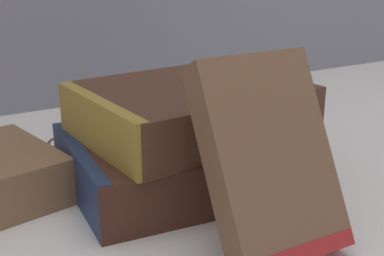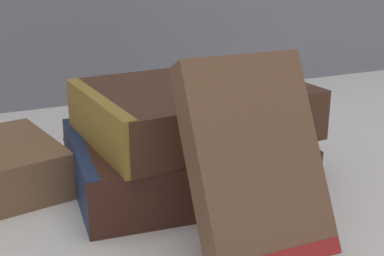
{
  "view_description": "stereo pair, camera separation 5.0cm",
  "coord_description": "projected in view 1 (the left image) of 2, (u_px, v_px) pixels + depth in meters",
  "views": [
    {
      "loc": [
        -0.25,
        -0.37,
        0.22
      ],
      "look_at": [
        -0.01,
        0.04,
        0.06
      ],
      "focal_mm": 50.0,
      "sensor_mm": 36.0,
      "label": 1
    },
    {
      "loc": [
        -0.2,
        -0.39,
        0.22
      ],
      "look_at": [
        -0.01,
        0.04,
        0.06
      ],
      "focal_mm": 50.0,
      "sensor_mm": 36.0,
      "label": 2
    }
  ],
  "objects": [
    {
      "name": "book_leaning_front",
      "position": [
        270.0,
        165.0,
        0.39
      ],
      "size": [
        0.1,
        0.09,
        0.15
      ],
      "rotation": [
        -0.48,
        0.0,
        0.0
      ],
      "color": "brown",
      "rests_on": "ground_plane"
    },
    {
      "name": "reading_glasses",
      "position": [
        86.0,
        135.0,
        0.66
      ],
      "size": [
        0.12,
        0.08,
        0.0
      ],
      "rotation": [
        0.0,
        0.0,
        0.35
      ],
      "color": "#4C3828",
      "rests_on": "ground_plane"
    },
    {
      "name": "pocket_watch",
      "position": [
        225.0,
        77.0,
        0.53
      ],
      "size": [
        0.05,
        0.05,
        0.01
      ],
      "color": "silver",
      "rests_on": "book_flat_top"
    },
    {
      "name": "book_flat_top",
      "position": [
        184.0,
        110.0,
        0.51
      ],
      "size": [
        0.21,
        0.17,
        0.05
      ],
      "rotation": [
        0.0,
        0.0,
        0.08
      ],
      "color": "#4C2D1E",
      "rests_on": "book_flat_bottom"
    },
    {
      "name": "ground_plane",
      "position": [
        225.0,
        202.0,
        0.49
      ],
      "size": [
        3.0,
        3.0,
        0.0
      ],
      "primitive_type": "plane",
      "color": "white"
    },
    {
      "name": "book_flat_bottom",
      "position": [
        174.0,
        159.0,
        0.52
      ],
      "size": [
        0.22,
        0.19,
        0.05
      ],
      "rotation": [
        0.0,
        0.0,
        -0.08
      ],
      "color": "#422319",
      "rests_on": "ground_plane"
    }
  ]
}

